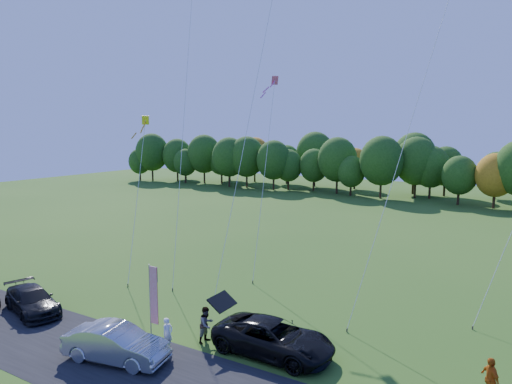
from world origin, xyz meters
The scene contains 15 objects.
ground centered at (0.00, 0.00, 0.00)m, with size 160.00×160.00×0.00m, color #285316.
asphalt_strip centered at (0.00, -4.00, 0.01)m, with size 90.00×6.00×0.01m, color black.
tree_line centered at (0.00, 55.00, 0.00)m, with size 116.00×12.00×10.00m, color #1E4711, non-canonical shape.
black_suv centered at (4.20, 0.58, 0.83)m, with size 2.76×5.98×1.66m, color black.
silver_sedan centered at (-1.86, -3.73, 0.83)m, with size 1.76×5.06×1.67m, color #A9A9AD.
dark_truck_a centered at (-10.56, -2.25, 0.74)m, with size 2.06×5.07×1.47m, color black.
person_tailgate_a centered at (-0.49, -1.70, 0.82)m, with size 0.60×0.39×1.63m, color white.
person_tailgate_b centered at (0.62, -0.01, 0.92)m, with size 0.90×0.70×1.85m, color gray.
person_east centered at (13.46, 1.62, 0.90)m, with size 1.06×0.44×1.81m, color #C75D12.
feather_flag centered at (-1.80, -1.27, 2.46)m, with size 0.53×0.09×4.03m.
kite_delta_blue centered at (-8.26, 9.70, 14.74)m, with size 6.64×11.07×30.60m.
kite_parafoil_orange centered at (9.47, 10.40, 16.64)m, with size 8.08×12.01×33.73m.
kite_delta_red centered at (-2.25, 11.12, 18.94)m, with size 2.57×9.69×24.47m.
kite_diamond_yellow centered at (-10.71, 6.67, 5.89)m, with size 3.93×6.24×12.26m.
kite_diamond_pink centered at (-2.78, 11.94, 7.50)m, with size 2.24×6.75×15.36m.
Camera 1 is at (14.09, -17.75, 10.76)m, focal length 32.00 mm.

